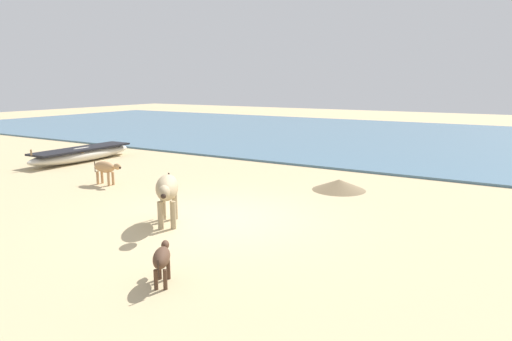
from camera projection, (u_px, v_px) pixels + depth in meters
name	position (u px, v px, depth m)	size (l,w,h in m)	color
ground	(220.00, 219.00, 9.93)	(80.00, 80.00, 0.00)	tan
sea_water	(400.00, 138.00, 23.92)	(60.00, 20.00, 0.08)	slate
fishing_boat_0	(82.00, 154.00, 17.08)	(1.17, 4.54, 0.72)	beige
cow_adult_dun	(167.00, 190.00, 9.35)	(1.23, 1.44, 1.06)	tan
calf_near_dark	(162.00, 258.00, 6.66)	(0.62, 0.78, 0.56)	#4C3323
calf_far_tan	(106.00, 168.00, 13.10)	(1.09, 0.34, 0.70)	tan
debris_pile_0	(339.00, 185.00, 12.52)	(1.50, 1.50, 0.30)	#7A6647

